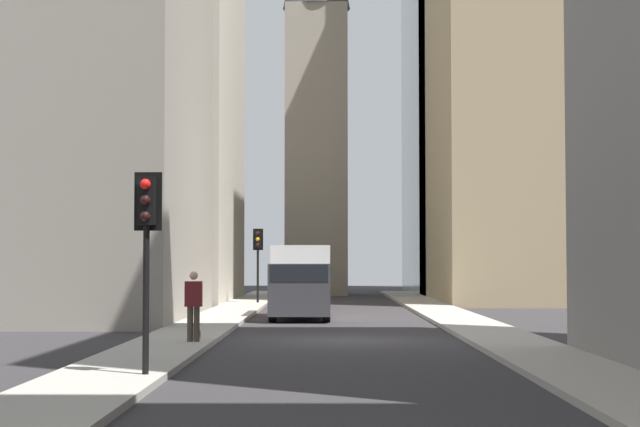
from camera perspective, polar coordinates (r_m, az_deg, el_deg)
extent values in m
plane|color=#302D30|center=(29.66, 1.16, -6.93)|extent=(135.00, 135.00, 0.00)
cube|color=#A8A399|center=(29.93, -7.55, -6.74)|extent=(90.00, 2.20, 0.14)
cube|color=#A8A399|center=(30.05, 9.83, -6.70)|extent=(90.00, 2.20, 0.14)
cube|color=#9E8966|center=(61.33, 10.86, 10.10)|extent=(17.66, 10.00, 31.38)
cube|color=gray|center=(42.70, -13.71, 10.95)|extent=(14.09, 10.00, 24.40)
cube|color=beige|center=(59.94, -9.53, 7.91)|extent=(15.70, 10.00, 26.31)
cube|color=gray|center=(70.11, -0.19, 3.42)|extent=(4.11, 4.11, 19.26)
cube|color=silver|center=(41.58, -1.01, -3.57)|extent=(4.60, 2.25, 2.60)
cube|color=#38383D|center=(38.39, -1.12, -4.17)|extent=(1.90, 2.25, 1.90)
cube|color=black|center=(38.38, -1.12, -3.28)|extent=(1.92, 2.09, 0.64)
cylinder|color=black|center=(38.40, 0.35, -5.30)|extent=(0.88, 0.28, 0.88)
cylinder|color=black|center=(38.45, -2.59, -5.29)|extent=(0.88, 0.28, 0.88)
cylinder|color=black|center=(43.00, 0.35, -5.01)|extent=(0.88, 0.28, 0.88)
cylinder|color=black|center=(43.04, -2.28, -5.01)|extent=(0.88, 0.28, 0.88)
cube|color=maroon|center=(51.05, -0.75, -4.54)|extent=(4.30, 1.78, 0.70)
cube|color=black|center=(51.23, -0.75, -3.84)|extent=(2.10, 1.58, 0.54)
cylinder|color=black|center=(49.70, 0.12, -4.83)|extent=(0.64, 0.22, 0.64)
cylinder|color=black|center=(49.73, -1.69, -4.83)|extent=(0.64, 0.22, 0.64)
cylinder|color=black|center=(52.39, 0.13, -4.72)|extent=(0.64, 0.22, 0.64)
cylinder|color=black|center=(52.42, -1.58, -4.72)|extent=(0.64, 0.22, 0.64)
cylinder|color=black|center=(19.70, -9.46, -4.64)|extent=(0.12, 0.12, 2.76)
cube|color=black|center=(19.72, -9.42, 0.68)|extent=(0.28, 0.32, 0.90)
cube|color=black|center=(19.87, -9.35, 0.66)|extent=(0.03, 0.52, 1.10)
sphere|color=red|center=(19.58, -9.50, 1.59)|extent=(0.20, 0.20, 0.20)
sphere|color=black|center=(19.56, -9.50, 0.71)|extent=(0.20, 0.20, 0.20)
sphere|color=black|center=(19.55, -9.51, -0.17)|extent=(0.20, 0.20, 0.20)
cylinder|color=black|center=(53.59, -3.41, -3.38)|extent=(0.12, 0.12, 2.77)
cube|color=black|center=(53.59, -3.40, -1.41)|extent=(0.28, 0.32, 0.90)
cube|color=black|center=(53.75, -3.39, -1.42)|extent=(0.03, 0.52, 1.10)
sphere|color=black|center=(53.44, -3.42, -1.09)|extent=(0.20, 0.20, 0.20)
sphere|color=orange|center=(53.43, -3.42, -1.41)|extent=(0.20, 0.20, 0.20)
sphere|color=black|center=(53.43, -3.42, -1.73)|extent=(0.20, 0.20, 0.20)
cylinder|color=#473D33|center=(27.53, -6.74, -6.01)|extent=(0.16, 0.16, 0.91)
cylinder|color=#473D33|center=(27.55, -7.09, -6.00)|extent=(0.16, 0.16, 0.91)
cube|color=maroon|center=(27.51, -6.91, -4.37)|extent=(0.26, 0.44, 0.66)
sphere|color=beige|center=(27.50, -6.90, -3.38)|extent=(0.22, 0.22, 0.22)
cylinder|color=brown|center=(28.77, -6.59, -6.57)|extent=(0.07, 0.07, 0.20)
cylinder|color=brown|center=(28.76, -6.59, -6.30)|extent=(0.03, 0.03, 0.07)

